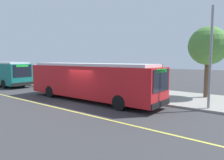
{
  "coord_description": "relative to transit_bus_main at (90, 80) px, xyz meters",
  "views": [
    {
      "loc": [
        11.2,
        -10.57,
        3.24
      ],
      "look_at": [
        1.52,
        1.55,
        1.71
      ],
      "focal_mm": 33.11,
      "sensor_mm": 36.0,
      "label": 1
    }
  ],
  "objects": [
    {
      "name": "ground_plane",
      "position": [
        0.28,
        -1.01,
        -1.62
      ],
      "size": [
        120.0,
        120.0,
        0.0
      ],
      "primitive_type": "plane",
      "color": "#38383A"
    },
    {
      "name": "sidewalk_curb",
      "position": [
        0.28,
        4.99,
        -1.54
      ],
      "size": [
        44.0,
        6.4,
        0.15
      ],
      "primitive_type": "cube",
      "color": "gray",
      "rests_on": "ground_plane"
    },
    {
      "name": "lane_stripe_center",
      "position": [
        0.28,
        -3.21,
        -1.61
      ],
      "size": [
        36.0,
        0.14,
        0.01
      ],
      "primitive_type": "cube",
      "color": "#E0D64C",
      "rests_on": "ground_plane"
    },
    {
      "name": "transit_bus_main",
      "position": [
        0.0,
        0.0,
        0.0
      ],
      "size": [
        12.17,
        2.67,
        2.95
      ],
      "color": "red",
      "rests_on": "ground_plane"
    },
    {
      "name": "transit_bus_second",
      "position": [
        -15.62,
        -0.04,
        -0.0
      ],
      "size": [
        10.18,
        2.91,
        2.95
      ],
      "color": "#146B66",
      "rests_on": "ground_plane"
    },
    {
      "name": "bus_shelter",
      "position": [
        1.61,
        4.84,
        0.3
      ],
      "size": [
        2.9,
        1.6,
        2.48
      ],
      "color": "#333338",
      "rests_on": "sidewalk_curb"
    },
    {
      "name": "waiting_bench",
      "position": [
        2.09,
        4.66,
        -0.99
      ],
      "size": [
        1.6,
        0.48,
        0.95
      ],
      "color": "brown",
      "rests_on": "sidewalk_curb"
    },
    {
      "name": "route_sign_post",
      "position": [
        4.88,
        2.37,
        0.34
      ],
      "size": [
        0.44,
        0.08,
        2.8
      ],
      "color": "#333338",
      "rests_on": "sidewalk_curb"
    },
    {
      "name": "pedestrian_commuter",
      "position": [
        0.39,
        3.89,
        -0.5
      ],
      "size": [
        0.24,
        0.4,
        1.69
      ],
      "color": "#282D47",
      "rests_on": "sidewalk_curb"
    },
    {
      "name": "street_tree_near_shelter",
      "position": [
        7.01,
        6.48,
        2.71
      ],
      "size": [
        3.1,
        3.1,
        5.76
      ],
      "color": "brown",
      "rests_on": "sidewalk_curb"
    },
    {
      "name": "utility_pole",
      "position": [
        8.21,
        2.39,
        1.73
      ],
      "size": [
        0.16,
        0.16,
        6.4
      ],
      "primitive_type": "cylinder",
      "color": "gray",
      "rests_on": "sidewalk_curb"
    }
  ]
}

